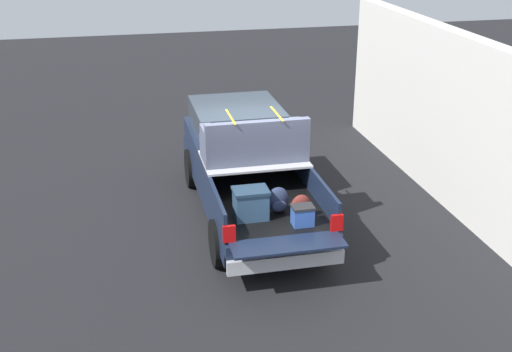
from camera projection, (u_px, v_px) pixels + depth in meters
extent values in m
plane|color=black|center=(249.00, 215.00, 13.20)|extent=(40.00, 40.00, 0.00)
cube|color=#162138|center=(249.00, 187.00, 12.96)|extent=(5.50, 1.92, 0.46)
cube|color=black|center=(263.00, 201.00, 11.78)|extent=(2.80, 1.80, 0.04)
cube|color=#162138|center=(211.00, 193.00, 11.51)|extent=(2.80, 0.06, 0.50)
cube|color=#162138|center=(314.00, 184.00, 11.88)|extent=(2.80, 0.06, 0.50)
cube|color=#162138|center=(247.00, 161.00, 12.93)|extent=(0.06, 1.80, 0.50)
cube|color=#162138|center=(288.00, 245.00, 10.27)|extent=(0.55, 1.80, 0.04)
cube|color=#B2B2B7|center=(254.00, 159.00, 12.29)|extent=(1.25, 1.92, 0.04)
cube|color=#162138|center=(236.00, 141.00, 13.99)|extent=(2.30, 1.92, 0.50)
cube|color=#2D3842|center=(237.00, 119.00, 13.69)|extent=(1.94, 1.76, 0.57)
cube|color=#162138|center=(225.00, 124.00, 15.23)|extent=(0.40, 1.82, 0.38)
cube|color=#B2B2B7|center=(285.00, 260.00, 10.55)|extent=(0.24, 1.92, 0.24)
cube|color=red|center=(229.00, 234.00, 10.26)|extent=(0.06, 0.20, 0.28)
cube|color=red|center=(337.00, 223.00, 10.62)|extent=(0.06, 0.20, 0.28)
cylinder|color=black|center=(193.00, 168.00, 14.44)|extent=(0.83, 0.30, 0.83)
cylinder|color=black|center=(271.00, 161.00, 14.79)|extent=(0.83, 0.30, 0.83)
cylinder|color=black|center=(220.00, 243.00, 11.29)|extent=(0.83, 0.30, 0.83)
cylinder|color=black|center=(319.00, 232.00, 11.64)|extent=(0.83, 0.30, 0.83)
cube|color=#335170|center=(251.00, 205.00, 11.01)|extent=(0.40, 0.55, 0.47)
cube|color=#23394E|center=(251.00, 191.00, 10.91)|extent=(0.44, 0.59, 0.05)
ellipsoid|color=#283351|center=(278.00, 200.00, 11.22)|extent=(0.20, 0.38, 0.46)
ellipsoid|color=#283351|center=(279.00, 206.00, 11.15)|extent=(0.09, 0.26, 0.20)
ellipsoid|color=maroon|center=(301.00, 206.00, 11.05)|extent=(0.20, 0.35, 0.41)
ellipsoid|color=maroon|center=(303.00, 212.00, 10.97)|extent=(0.09, 0.24, 0.18)
cube|color=#3359B2|center=(303.00, 216.00, 10.81)|extent=(0.26, 0.34, 0.30)
cube|color=#262628|center=(303.00, 207.00, 10.74)|extent=(0.28, 0.36, 0.04)
cube|color=#4C5166|center=(254.00, 147.00, 12.20)|extent=(0.81, 1.91, 0.42)
cube|color=#4C5166|center=(258.00, 132.00, 11.75)|extent=(0.16, 1.91, 0.40)
cube|color=#4C5166|center=(207.00, 133.00, 11.95)|extent=(0.57, 0.20, 0.22)
cube|color=#4C5166|center=(298.00, 127.00, 12.29)|extent=(0.57, 0.20, 0.22)
cube|color=yellow|center=(231.00, 117.00, 11.87)|extent=(0.91, 0.03, 0.02)
cube|color=yellow|center=(277.00, 114.00, 12.05)|extent=(0.91, 0.03, 0.02)
cube|color=silver|center=(471.00, 131.00, 12.64)|extent=(11.38, 0.36, 3.48)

